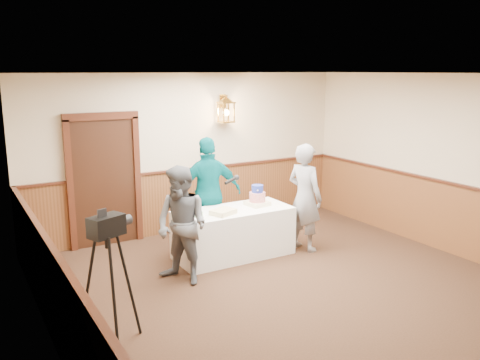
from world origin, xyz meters
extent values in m
plane|color=#301E12|center=(0.00, 0.00, 0.00)|extent=(7.00, 7.00, 0.00)
cube|color=beige|center=(0.00, 3.50, 1.40)|extent=(6.00, 0.02, 2.80)
cube|color=beige|center=(-3.00, 0.00, 1.40)|extent=(0.02, 7.00, 2.80)
cube|color=beige|center=(3.00, 0.00, 1.40)|extent=(0.02, 7.00, 2.80)
cube|color=white|center=(0.00, 0.00, 2.80)|extent=(6.00, 7.00, 0.02)
cube|color=brown|center=(0.00, 3.48, 0.55)|extent=(5.98, 0.04, 1.10)
cube|color=brown|center=(-2.98, 0.00, 0.55)|extent=(0.04, 6.98, 1.10)
cube|color=brown|center=(2.98, 0.00, 0.55)|extent=(0.04, 6.98, 1.10)
cube|color=#431E11|center=(0.00, 3.46, 1.12)|extent=(5.98, 0.07, 0.04)
cube|color=black|center=(-1.60, 3.45, 1.05)|extent=(1.00, 0.06, 2.10)
cube|color=white|center=(-0.06, 1.90, 0.38)|extent=(1.80, 0.80, 0.75)
cube|color=#F7E9B8|center=(0.39, 1.93, 0.78)|extent=(0.36, 0.36, 0.06)
cylinder|color=#BB010A|center=(0.39, 1.93, 0.89)|extent=(0.25, 0.25, 0.15)
cylinder|color=#25349D|center=(0.39, 1.93, 1.02)|extent=(0.18, 0.18, 0.12)
cube|color=#F7D594|center=(-0.32, 1.75, 0.79)|extent=(0.42, 0.37, 0.07)
cube|color=#88C189|center=(-0.78, 1.92, 0.79)|extent=(0.32, 0.27, 0.07)
imported|color=#55595F|center=(-1.15, 1.38, 0.80)|extent=(0.90, 0.97, 1.61)
cylinder|color=black|center=(-0.21, 1.72, 1.25)|extent=(0.23, 0.11, 0.09)
sphere|color=black|center=(-0.08, 1.76, 1.28)|extent=(0.08, 0.08, 0.08)
imported|color=gray|center=(1.07, 1.60, 0.86)|extent=(0.55, 0.71, 1.73)
imported|color=#045C62|center=(-0.20, 2.45, 0.91)|extent=(1.13, 0.65, 1.81)
cube|color=black|center=(-2.47, 0.19, 1.33)|extent=(0.40, 0.31, 0.21)
cylinder|color=black|center=(-2.26, 0.27, 1.33)|extent=(0.17, 0.15, 0.11)
camera|label=1|loc=(-3.75, -4.64, 2.84)|focal=38.00mm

